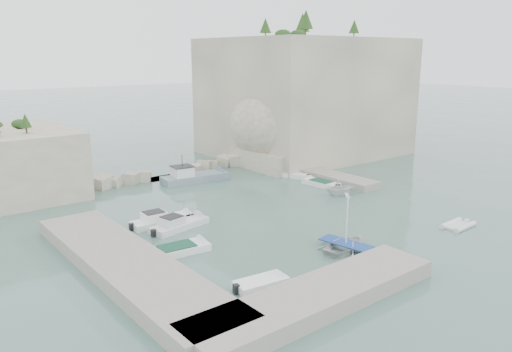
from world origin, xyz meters
TOP-DOWN VIEW (x-y plane):
  - ground at (0.00, 0.00)m, footprint 400.00×400.00m
  - cliff_east at (23.00, 23.00)m, footprint 26.00×22.00m
  - cliff_terrace at (13.00, 18.00)m, footprint 8.00×10.00m
  - quay_west at (-17.00, -1.00)m, footprint 5.00×24.00m
  - quay_south at (-10.00, -12.50)m, footprint 18.00×4.00m
  - ledge_east at (13.50, 10.00)m, footprint 3.00×16.00m
  - breakwater at (-1.00, 22.00)m, footprint 28.00×3.00m
  - motorboat_e at (-11.14, -8.50)m, footprint 4.10×2.08m
  - motorboat_a at (-10.12, 6.70)m, footprint 6.36×2.10m
  - motorboat_b at (-9.56, 4.78)m, footprint 6.24×3.10m
  - motorboat_c at (-12.58, -0.05)m, footprint 5.65×2.52m
  - rowboat at (-1.85, -7.57)m, footprint 5.11×4.02m
  - inflatable_dinghy at (9.77, -10.28)m, footprint 3.49×1.78m
  - tender_east_a at (9.35, 3.19)m, footprint 4.41×4.10m
  - tender_east_b at (10.59, 7.20)m, footprint 2.09×5.16m
  - tender_east_c at (10.79, 12.16)m, footprint 2.91×4.64m
  - tender_east_d at (11.15, 13.67)m, footprint 4.74×3.64m
  - work_boat at (0.27, 18.02)m, footprint 9.03×3.55m
  - rowboat_mast at (-1.85, -7.57)m, footprint 0.10×0.10m
  - vegetation at (17.83, 24.40)m, footprint 53.48×13.88m

SIDE VIEW (x-z plane):
  - ground at x=0.00m, z-range 0.00..0.00m
  - motorboat_e at x=-11.14m, z-range -0.35..0.35m
  - motorboat_a at x=-10.12m, z-range -0.70..0.70m
  - motorboat_b at x=-9.56m, z-range -0.70..0.70m
  - motorboat_c at x=-12.58m, z-range -0.35..0.35m
  - rowboat at x=-1.85m, z-range -0.48..0.48m
  - inflatable_dinghy at x=9.77m, z-range -0.22..0.22m
  - tender_east_a at x=9.35m, z-range -0.95..0.95m
  - tender_east_b at x=10.59m, z-range -0.35..0.35m
  - tender_east_c at x=10.79m, z-range -0.35..0.35m
  - tender_east_d at x=11.15m, z-range -0.87..0.87m
  - work_boat at x=0.27m, z-range -1.10..1.10m
  - ledge_east at x=13.50m, z-range 0.00..0.80m
  - quay_west at x=-17.00m, z-range 0.00..1.10m
  - quay_south at x=-10.00m, z-range 0.00..1.10m
  - breakwater at x=-1.00m, z-range 0.00..1.40m
  - cliff_terrace at x=13.00m, z-range 0.00..2.50m
  - rowboat_mast at x=-1.85m, z-range 0.48..4.68m
  - cliff_east at x=23.00m, z-range 0.00..17.00m
  - vegetation at x=17.83m, z-range 11.23..24.63m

